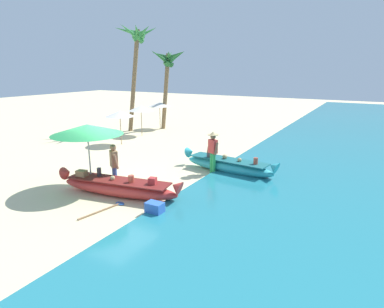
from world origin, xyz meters
TOP-DOWN VIEW (x-y plane):
  - ground_plane at (0.00, 0.00)m, footprint 80.00×80.00m
  - boat_red_foreground at (0.91, -0.71)m, footprint 4.65×1.47m
  - boat_cyan_midground at (3.14, 3.45)m, footprint 4.33×1.22m
  - person_vendor_hatted at (2.62, 3.04)m, footprint 0.58×0.44m
  - person_tourist_customer at (0.31, -0.21)m, footprint 0.56×0.48m
  - patio_umbrella_large at (-0.39, -0.67)m, footprint 2.45×2.45m
  - parasol_row_0 at (-4.21, 5.29)m, footprint 1.60×1.60m
  - parasol_row_1 at (-4.76, 7.90)m, footprint 1.60×1.60m
  - parasol_row_2 at (-5.14, 10.49)m, footprint 1.60×1.60m
  - palm_tree_tall_inland at (-5.67, 8.79)m, footprint 2.59×2.73m
  - palm_tree_leaning_seaward at (-4.52, 10.67)m, footprint 2.71×2.71m
  - cooler_box at (2.87, -1.35)m, footprint 0.52×0.35m
  - paddle at (1.35, -1.72)m, footprint 0.49×1.62m

SIDE VIEW (x-z plane):
  - ground_plane at x=0.00m, z-range 0.00..0.00m
  - paddle at x=1.35m, z-range 0.00..0.06m
  - cooler_box at x=2.87m, z-range 0.00..0.39m
  - boat_red_foreground at x=0.91m, z-range -0.12..0.74m
  - boat_cyan_midground at x=3.14m, z-range -0.11..0.75m
  - person_tourist_customer at x=0.31m, z-range 0.10..1.72m
  - person_vendor_hatted at x=2.62m, z-range 0.14..1.89m
  - parasol_row_0 at x=-4.21m, z-range 0.79..2.70m
  - parasol_row_1 at x=-4.76m, z-range 0.79..2.70m
  - parasol_row_2 at x=-5.14m, z-range 0.79..2.70m
  - patio_umbrella_large at x=-0.39m, z-range 0.98..3.31m
  - palm_tree_leaning_seaward at x=-4.52m, z-range 1.64..7.13m
  - palm_tree_tall_inland at x=-5.67m, z-range 2.14..9.05m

